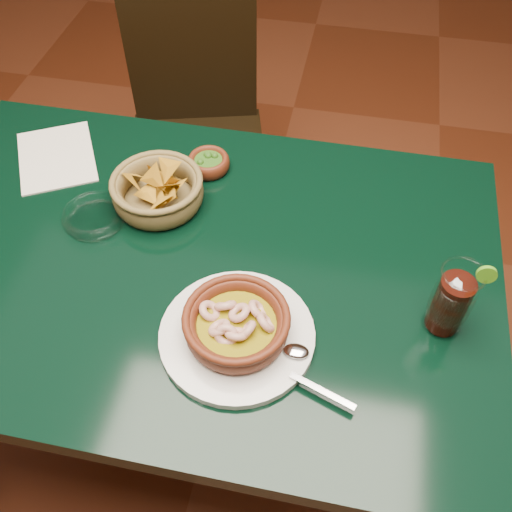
% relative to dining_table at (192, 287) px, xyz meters
% --- Properties ---
extents(ground, '(7.00, 7.00, 0.00)m').
position_rel_dining_table_xyz_m(ground, '(0.00, 0.00, -0.65)').
color(ground, '#471C0C').
rests_on(ground, ground).
extents(dining_table, '(1.20, 0.80, 0.75)m').
position_rel_dining_table_xyz_m(dining_table, '(0.00, 0.00, 0.00)').
color(dining_table, black).
rests_on(dining_table, ground).
extents(dining_chair, '(0.50, 0.50, 0.88)m').
position_rel_dining_table_xyz_m(dining_chair, '(-0.19, 0.70, -0.16)').
color(dining_chair, black).
rests_on(dining_chair, ground).
extents(shrimp_plate, '(0.35, 0.27, 0.07)m').
position_rel_dining_table_xyz_m(shrimp_plate, '(0.14, -0.16, 0.13)').
color(shrimp_plate, silver).
rests_on(shrimp_plate, dining_table).
extents(chip_basket, '(0.22, 0.22, 0.12)m').
position_rel_dining_table_xyz_m(chip_basket, '(-0.10, 0.13, 0.13)').
color(chip_basket, brown).
rests_on(chip_basket, dining_table).
extents(guacamole_ramekin, '(0.11, 0.11, 0.04)m').
position_rel_dining_table_xyz_m(guacamole_ramekin, '(-0.02, 0.26, 0.12)').
color(guacamole_ramekin, '#4B1C0D').
rests_on(guacamole_ramekin, dining_table).
extents(cola_drink, '(0.15, 0.15, 0.17)m').
position_rel_dining_table_xyz_m(cola_drink, '(0.48, -0.06, 0.17)').
color(cola_drink, white).
rests_on(cola_drink, dining_table).
extents(glass_ashtray, '(0.14, 0.14, 0.03)m').
position_rel_dining_table_xyz_m(glass_ashtray, '(-0.21, 0.05, 0.11)').
color(glass_ashtray, white).
rests_on(glass_ashtray, dining_table).
extents(paper_menu, '(0.25, 0.27, 0.00)m').
position_rel_dining_table_xyz_m(paper_menu, '(-0.37, 0.22, 0.10)').
color(paper_menu, beige).
rests_on(paper_menu, dining_table).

